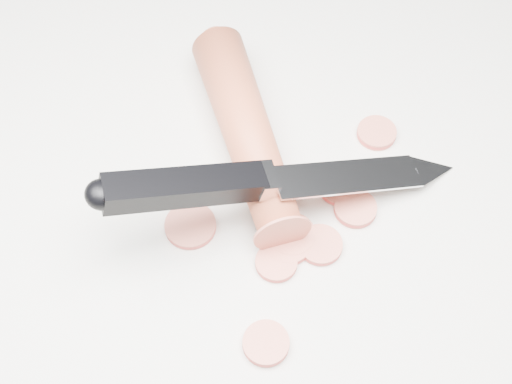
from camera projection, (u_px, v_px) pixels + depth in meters
ground at (242, 186)px, 0.56m from camera, size 2.40×2.40×0.00m
carrot at (247, 132)px, 0.56m from camera, size 0.08×0.19×0.04m
carrot_slice_0 at (190, 226)px, 0.54m from camera, size 0.04×0.04×0.01m
carrot_slice_1 at (266, 343)px, 0.49m from camera, size 0.03×0.03×0.01m
carrot_slice_2 at (288, 243)px, 0.53m from camera, size 0.04×0.04×0.01m
carrot_slice_3 at (355, 209)px, 0.55m from camera, size 0.03×0.03×0.01m
carrot_slice_4 at (341, 186)px, 0.56m from camera, size 0.04×0.04×0.01m
carrot_slice_5 at (291, 235)px, 0.54m from camera, size 0.04×0.04×0.01m
carrot_slice_6 at (320, 245)px, 0.53m from camera, size 0.03×0.03×0.01m
carrot_slice_7 at (377, 133)px, 0.58m from camera, size 0.03×0.03×0.01m
carrot_slice_8 at (276, 263)px, 0.52m from camera, size 0.03×0.03×0.01m
kitchen_knife at (287, 176)px, 0.51m from camera, size 0.28×0.09×0.09m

